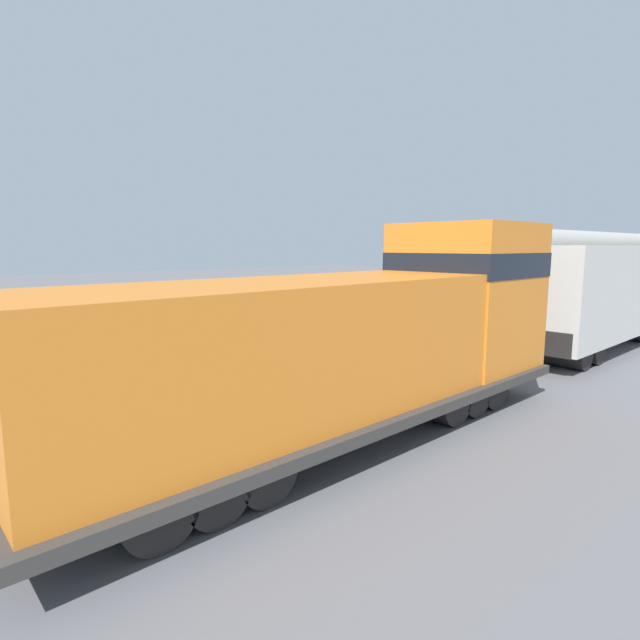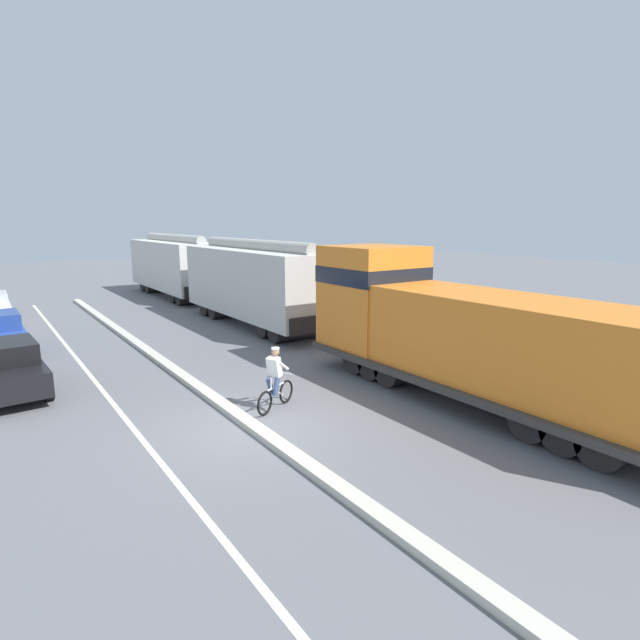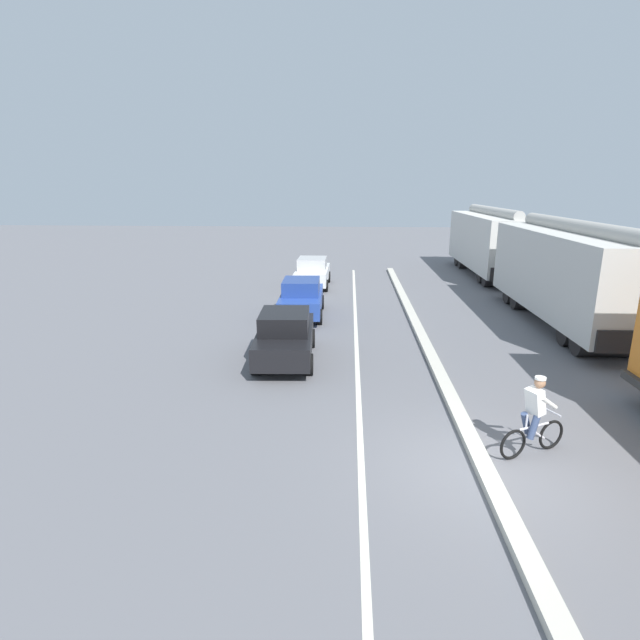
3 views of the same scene
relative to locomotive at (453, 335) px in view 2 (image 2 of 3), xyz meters
name	(u,v)px [view 2 (image 2 of 3)]	position (x,y,z in m)	size (l,w,h in m)	color
ground_plane	(250,427)	(-5.97, 1.18, -1.80)	(120.00, 120.00, 0.00)	slate
median_curb	(170,367)	(-5.97, 7.18, -1.72)	(0.36, 36.00, 0.16)	beige
lane_stripe	(96,382)	(-8.37, 7.18, -1.79)	(0.14, 36.00, 0.01)	silver
locomotive	(453,335)	(0.00, 0.00, 0.00)	(3.10, 11.61, 4.20)	orange
hopper_car_lead	(256,283)	(0.00, 12.16, 0.28)	(2.90, 10.60, 4.18)	beige
hopper_car_middle	(175,266)	(0.00, 23.76, 0.28)	(2.90, 10.60, 4.18)	silver
parked_car_black	(7,368)	(-10.67, 7.41, -0.98)	(1.99, 4.28, 1.62)	black
cyclist	(275,380)	(-4.83, 1.91, -0.98)	(1.56, 0.83, 1.71)	black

